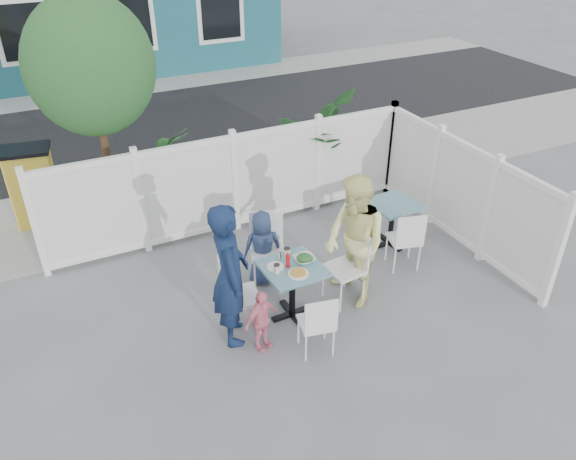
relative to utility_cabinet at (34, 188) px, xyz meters
name	(u,v)px	position (x,y,z in m)	size (l,w,h in m)	color
ground	(299,317)	(2.71, -4.00, -0.62)	(80.00, 80.00, 0.00)	slate
near_sidewalk	(203,192)	(2.71, -0.20, -0.62)	(24.00, 2.60, 0.01)	gray
street	(151,125)	(2.71, 3.50, -0.62)	(24.00, 5.00, 0.01)	black
far_sidewalk	(123,88)	(2.71, 6.60, -0.62)	(24.00, 1.60, 0.01)	gray
fence_back	(235,185)	(2.81, -1.60, 0.16)	(5.86, 0.08, 1.60)	white
fence_right	(460,195)	(5.71, -3.40, 0.16)	(0.08, 3.66, 1.60)	white
tree	(90,66)	(1.11, -0.70, 1.97)	(1.80, 1.62, 3.59)	#382316
utility_cabinet	(34,188)	(0.00, 0.00, 0.00)	(0.67, 0.48, 1.24)	gold
potted_shrub_a	(173,177)	(2.02, -0.90, 0.16)	(0.87, 0.87, 1.56)	#1F4E2B
potted_shrub_b	(310,146)	(4.45, -1.00, 0.27)	(1.60, 1.39, 1.78)	#1F4E2B
main_table	(292,278)	(2.65, -3.92, -0.04)	(0.74, 0.74, 0.76)	teal
spare_table	(393,212)	(4.76, -3.07, -0.07)	(0.72, 0.72, 0.71)	teal
chair_left	(234,291)	(1.90, -3.84, -0.04)	(0.50, 0.51, 0.99)	white
chair_right	(350,261)	(3.48, -3.92, -0.03)	(0.49, 0.50, 1.01)	white
chair_back	(267,243)	(2.70, -3.05, -0.03)	(0.58, 0.57, 1.01)	white
chair_near	(318,321)	(2.60, -4.68, -0.12)	(0.45, 0.44, 0.86)	white
chair_spare	(407,237)	(4.55, -3.71, -0.08)	(0.51, 0.50, 0.93)	white
man	(230,275)	(1.83, -3.94, 0.30)	(0.67, 0.44, 1.84)	#101F41
woman	(355,242)	(3.51, -3.96, 0.28)	(0.87, 0.68, 1.80)	#F8F650
boy	(263,248)	(2.62, -3.08, -0.08)	(0.53, 0.35, 1.09)	navy
toddler	(261,321)	(2.06, -4.29, -0.21)	(0.48, 0.20, 0.83)	pink
plate_main	(298,274)	(2.64, -4.09, 0.14)	(0.25, 0.25, 0.02)	white
plate_side	(275,267)	(2.46, -3.83, 0.14)	(0.21, 0.21, 0.01)	white
salad_bowl	(305,259)	(2.84, -3.88, 0.17)	(0.26, 0.26, 0.06)	white
coffee_cup_a	(277,269)	(2.43, -3.94, 0.19)	(0.07, 0.07, 0.11)	beige
coffee_cup_b	(287,253)	(2.69, -3.69, 0.19)	(0.08, 0.08, 0.12)	beige
ketchup_bottle	(288,261)	(2.60, -3.89, 0.22)	(0.05, 0.05, 0.17)	#B30D17
salt_shaker	(279,257)	(2.58, -3.69, 0.17)	(0.03, 0.03, 0.07)	white
pepper_shaker	(280,255)	(2.60, -3.67, 0.17)	(0.03, 0.03, 0.07)	black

